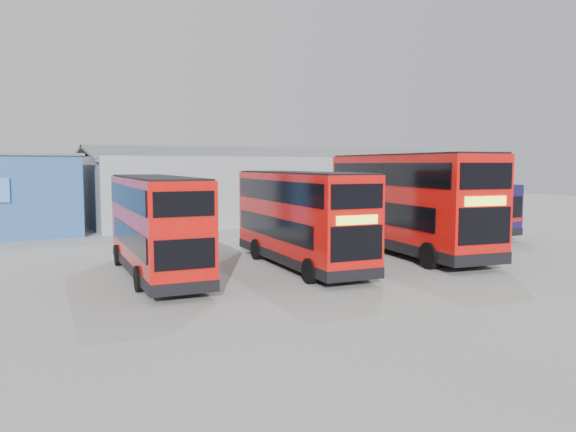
# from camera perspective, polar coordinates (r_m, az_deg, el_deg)

# --- Properties ---
(ground_plane) EXTENTS (120.00, 120.00, 0.00)m
(ground_plane) POSITION_cam_1_polar(r_m,az_deg,el_deg) (25.90, 2.68, -4.66)
(ground_plane) COLOR gray
(ground_plane) RESTS_ON ground
(maintenance_shed) EXTENTS (30.50, 12.00, 5.89)m
(maintenance_shed) POSITION_cam_1_polar(r_m,az_deg,el_deg) (46.94, -1.42, 3.01)
(maintenance_shed) COLOR #91959E
(maintenance_shed) RESTS_ON ground
(double_decker_left) EXTENTS (2.95, 9.59, 4.00)m
(double_decker_left) POSITION_cam_1_polar(r_m,az_deg,el_deg) (22.73, -13.24, -1.13)
(double_decker_left) COLOR red
(double_decker_left) RESTS_ON ground
(double_decker_centre) EXTENTS (3.19, 9.97, 4.15)m
(double_decker_centre) POSITION_cam_1_polar(r_m,az_deg,el_deg) (24.38, 1.24, -0.38)
(double_decker_centre) COLOR red
(double_decker_centre) RESTS_ON ground
(double_decker_right) EXTENTS (4.47, 12.01, 4.97)m
(double_decker_right) POSITION_cam_1_polar(r_m,az_deg,el_deg) (28.62, 11.96, 1.17)
(double_decker_right) COLOR red
(double_decker_right) RESTS_ON ground
(single_decker_blue) EXTENTS (3.64, 12.31, 3.29)m
(single_decker_blue) POSITION_cam_1_polar(r_m,az_deg,el_deg) (37.97, 14.09, 0.85)
(single_decker_blue) COLOR #0E1040
(single_decker_blue) RESTS_ON ground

